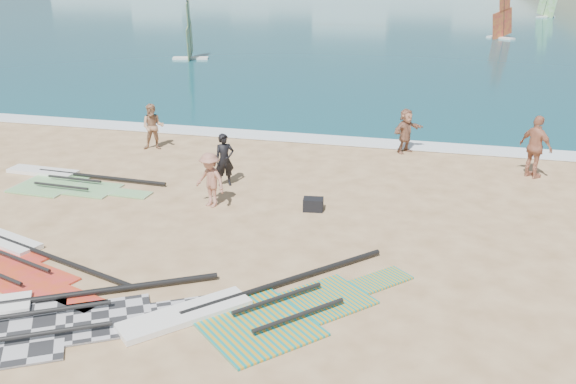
% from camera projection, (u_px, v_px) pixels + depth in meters
% --- Properties ---
extents(ground, '(300.00, 300.00, 0.00)m').
position_uv_depth(ground, '(193.00, 302.00, 12.84)').
color(ground, tan).
rests_on(ground, ground).
extents(surf_line, '(300.00, 1.20, 0.04)m').
position_uv_depth(surf_line, '(318.00, 140.00, 24.02)').
color(surf_line, white).
rests_on(surf_line, ground).
extents(rig_grey, '(6.35, 4.50, 0.21)m').
position_uv_depth(rig_grey, '(26.00, 317.00, 12.23)').
color(rig_grey, '#29292B').
rests_on(rig_grey, ground).
extents(rig_green, '(5.47, 2.27, 0.20)m').
position_uv_depth(rig_green, '(64.00, 180.00, 19.62)').
color(rig_green, green).
rests_on(rig_green, ground).
extents(rig_orange, '(5.28, 5.01, 0.20)m').
position_uv_depth(rig_orange, '(254.00, 308.00, 12.52)').
color(rig_orange, orange).
rests_on(rig_orange, ground).
extents(rig_red, '(5.48, 3.22, 0.20)m').
position_uv_depth(rig_red, '(13.00, 258.00, 14.57)').
color(rig_red, red).
rests_on(rig_red, ground).
extents(gear_bag_near, '(0.58, 0.46, 0.34)m').
position_uv_depth(gear_bag_near, '(313.00, 204.00, 17.38)').
color(gear_bag_near, black).
rests_on(gear_bag_near, ground).
extents(person_wetsuit, '(0.70, 0.64, 1.59)m').
position_uv_depth(person_wetsuit, '(225.00, 160.00, 19.05)').
color(person_wetsuit, black).
rests_on(person_wetsuit, ground).
extents(beachgoer_left, '(0.94, 0.82, 1.63)m').
position_uv_depth(beachgoer_left, '(153.00, 127.00, 22.62)').
color(beachgoer_left, '#AA7E5C').
rests_on(beachgoer_left, ground).
extents(beachgoer_mid, '(1.13, 0.92, 1.53)m').
position_uv_depth(beachgoer_mid, '(210.00, 180.00, 17.47)').
color(beachgoer_mid, '#A56C59').
rests_on(beachgoer_mid, ground).
extents(beachgoer_back, '(1.16, 1.14, 1.96)m').
position_uv_depth(beachgoer_back, '(536.00, 147.00, 19.68)').
color(beachgoer_back, '#B87354').
rests_on(beachgoer_back, ground).
extents(beachgoer_right, '(1.20, 1.45, 1.56)m').
position_uv_depth(beachgoer_right, '(406.00, 131.00, 22.26)').
color(beachgoer_right, '#9E6B51').
rests_on(beachgoer_right, ground).
extents(windsurfer_left, '(2.39, 2.74, 4.20)m').
position_uv_depth(windsurfer_left, '(190.00, 40.00, 41.81)').
color(windsurfer_left, white).
rests_on(windsurfer_left, ground).
extents(windsurfer_centre, '(2.24, 2.27, 4.22)m').
position_uv_depth(windsurfer_centre, '(502.00, 23.00, 51.98)').
color(windsurfer_centre, white).
rests_on(windsurfer_centre, ground).
extents(windsurfer_right, '(2.11, 2.12, 4.01)m').
position_uv_depth(windsurfer_right, '(547.00, 6.00, 69.58)').
color(windsurfer_right, white).
rests_on(windsurfer_right, ground).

